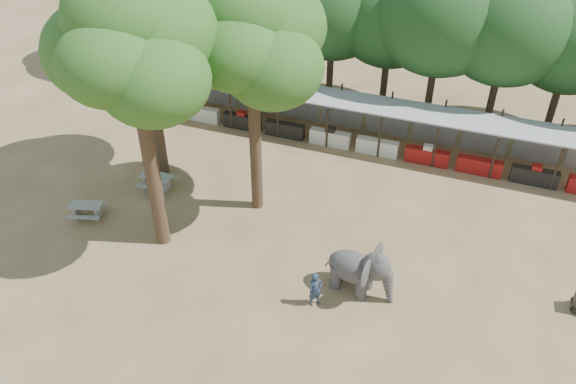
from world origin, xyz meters
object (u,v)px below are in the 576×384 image
(yard_tree_back, at_px, (250,38))
(handler, at_px, (315,290))
(yard_tree_center, at_px, (131,46))
(picnic_table_far, at_px, (156,180))
(picnic_table_near, at_px, (87,209))
(elephant, at_px, (360,269))
(yard_tree_left, at_px, (141,21))

(yard_tree_back, height_order, handler, yard_tree_back)
(yard_tree_back, relative_size, handler, 7.07)
(yard_tree_center, height_order, picnic_table_far, yard_tree_center)
(picnic_table_near, height_order, picnic_table_far, picnic_table_far)
(elephant, bearing_deg, yard_tree_back, 156.18)
(yard_tree_center, height_order, picnic_table_near, yard_tree_center)
(yard_tree_center, xyz_separation_m, handler, (7.92, -1.44, -8.40))
(yard_tree_back, distance_m, picnic_table_far, 9.64)
(yard_tree_center, bearing_deg, elephant, -0.22)
(yard_tree_center, relative_size, yard_tree_back, 1.06)
(yard_tree_left, bearing_deg, yard_tree_back, -9.46)
(yard_tree_center, bearing_deg, handler, -10.33)
(yard_tree_left, height_order, handler, yard_tree_left)
(yard_tree_back, distance_m, handler, 10.66)
(yard_tree_left, distance_m, yard_tree_back, 6.09)
(picnic_table_near, bearing_deg, yard_tree_back, 11.56)
(elephant, distance_m, handler, 2.04)
(yard_tree_left, height_order, yard_tree_back, yard_tree_back)
(yard_tree_left, distance_m, handler, 14.68)
(yard_tree_left, height_order, picnic_table_far, yard_tree_left)
(yard_tree_back, relative_size, picnic_table_far, 6.77)
(yard_tree_center, distance_m, handler, 11.64)
(handler, distance_m, picnic_table_far, 11.29)
(handler, bearing_deg, yard_tree_back, 85.88)
(picnic_table_far, bearing_deg, handler, -26.65)
(elephant, xyz_separation_m, picnic_table_near, (-13.52, 0.04, -0.63))
(yard_tree_back, xyz_separation_m, picnic_table_far, (-5.33, -0.70, -8.01))
(yard_tree_center, bearing_deg, yard_tree_back, 53.14)
(yard_tree_center, height_order, yard_tree_back, yard_tree_center)
(elephant, bearing_deg, handler, -127.11)
(yard_tree_left, relative_size, handler, 6.86)
(elephant, bearing_deg, picnic_table_near, -171.60)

